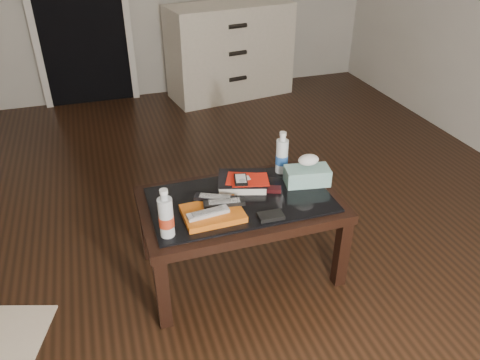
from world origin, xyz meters
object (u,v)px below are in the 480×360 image
object	(u,v)px
water_bottle_right	(282,152)
tissue_box	(307,176)
dresser	(230,51)
water_bottle_left	(166,213)
textbook	(242,182)
coffee_table	(240,209)

from	to	relation	value
water_bottle_right	tissue_box	world-z (taller)	water_bottle_right
dresser	water_bottle_left	xyz separation A→B (m)	(-1.13, -2.77, 0.13)
textbook	tissue_box	size ratio (longest dim) A/B	1.09
dresser	water_bottle_right	world-z (taller)	dresser
dresser	textbook	size ratio (longest dim) A/B	5.05
textbook	water_bottle_left	world-z (taller)	water_bottle_left
dresser	tissue_box	world-z (taller)	dresser
coffee_table	textbook	world-z (taller)	textbook
dresser	water_bottle_left	distance (m)	3.00
dresser	tissue_box	bearing A→B (deg)	-106.82
tissue_box	water_bottle_right	bearing A→B (deg)	127.10
textbook	water_bottle_right	distance (m)	0.28
coffee_table	dresser	world-z (taller)	dresser
water_bottle_left	tissue_box	world-z (taller)	water_bottle_left
coffee_table	tissue_box	bearing A→B (deg)	5.37
water_bottle_right	tissue_box	size ratio (longest dim) A/B	1.03
coffee_table	water_bottle_right	xyz separation A→B (m)	(0.30, 0.19, 0.18)
coffee_table	textbook	xyz separation A→B (m)	(0.05, 0.12, 0.09)
tissue_box	textbook	bearing A→B (deg)	175.69
textbook	water_bottle_right	bearing A→B (deg)	33.77
coffee_table	tissue_box	distance (m)	0.40
dresser	tissue_box	xyz separation A→B (m)	(-0.35, -2.56, 0.06)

